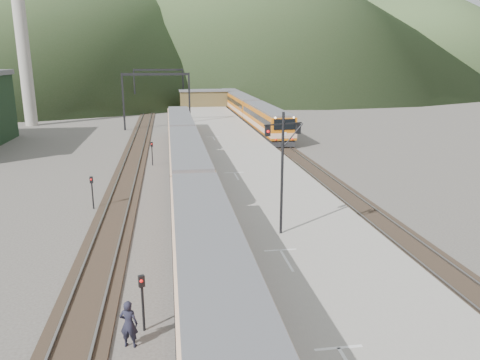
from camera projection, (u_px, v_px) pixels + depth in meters
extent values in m
cube|color=black|center=(181.00, 147.00, 53.72)|extent=(2.60, 200.00, 0.12)
cube|color=slate|center=(175.00, 147.00, 53.59)|extent=(0.10, 200.00, 0.14)
cube|color=slate|center=(187.00, 146.00, 53.80)|extent=(0.10, 200.00, 0.14)
cube|color=black|center=(137.00, 149.00, 52.98)|extent=(2.60, 200.00, 0.12)
cube|color=slate|center=(130.00, 148.00, 52.85)|extent=(0.10, 200.00, 0.14)
cube|color=slate|center=(143.00, 148.00, 53.06)|extent=(0.10, 200.00, 0.14)
cube|color=black|center=(279.00, 145.00, 55.41)|extent=(2.60, 200.00, 0.12)
cube|color=slate|center=(273.00, 144.00, 55.28)|extent=(0.10, 200.00, 0.14)
cube|color=slate|center=(284.00, 144.00, 55.49)|extent=(0.10, 200.00, 0.14)
cube|color=gray|center=(232.00, 145.00, 52.52)|extent=(8.00, 100.00, 1.00)
cube|color=black|center=(123.00, 102.00, 65.96)|extent=(0.25, 0.25, 8.00)
cube|color=black|center=(189.00, 101.00, 67.33)|extent=(0.25, 0.25, 8.00)
cube|color=black|center=(156.00, 74.00, 65.68)|extent=(9.30, 0.22, 0.35)
cube|color=black|center=(135.00, 90.00, 89.86)|extent=(0.25, 0.25, 8.00)
cube|color=black|center=(183.00, 90.00, 91.23)|extent=(0.25, 0.25, 8.00)
cube|color=black|center=(158.00, 70.00, 89.58)|extent=(9.30, 0.22, 0.35)
cylinder|color=#9E998E|center=(20.00, 22.00, 67.73)|extent=(1.80, 1.80, 30.00)
cube|color=brown|center=(204.00, 99.00, 90.28)|extent=(9.00, 4.00, 2.80)
cube|color=slate|center=(203.00, 90.00, 89.89)|extent=(9.40, 4.40, 0.30)
cone|color=#354F26|center=(64.00, 5.00, 183.66)|extent=(180.00, 180.00, 60.00)
cone|color=#354F26|center=(228.00, 0.00, 230.30)|extent=(220.00, 220.00, 75.00)
cone|color=#354F26|center=(397.00, 26.00, 226.12)|extent=(160.00, 160.00, 50.00)
cube|color=#E0AC86|center=(209.00, 275.00, 18.14)|extent=(2.72, 18.29, 3.32)
cube|color=#E0AC86|center=(188.00, 167.00, 36.11)|extent=(2.72, 18.29, 3.32)
cube|color=#E0AC86|center=(180.00, 130.00, 54.07)|extent=(2.72, 18.29, 3.32)
cube|color=#C05F0D|center=(266.00, 120.00, 62.00)|extent=(2.98, 20.02, 3.63)
cube|color=#C05F0D|center=(242.00, 105.00, 81.61)|extent=(2.98, 20.02, 3.63)
cube|color=#C05F0D|center=(227.00, 96.00, 101.22)|extent=(2.98, 20.02, 3.63)
cylinder|color=black|center=(282.00, 175.00, 24.08)|extent=(0.14, 0.14, 6.43)
cube|color=black|center=(283.00, 124.00, 23.41)|extent=(2.11, 0.76, 0.07)
cube|color=black|center=(268.00, 131.00, 23.09)|extent=(0.29, 0.25, 0.50)
cube|color=black|center=(298.00, 129.00, 23.89)|extent=(0.29, 0.25, 0.50)
cylinder|color=black|center=(143.00, 307.00, 17.53)|extent=(0.10, 0.10, 2.00)
cube|color=black|center=(142.00, 281.00, 17.26)|extent=(0.26, 0.23, 0.45)
cylinder|color=black|center=(152.00, 155.00, 44.80)|extent=(0.10, 0.10, 2.00)
cube|color=black|center=(152.00, 144.00, 44.53)|extent=(0.25, 0.21, 0.45)
cylinder|color=black|center=(93.00, 195.00, 31.84)|extent=(0.10, 0.10, 2.00)
cube|color=black|center=(91.00, 180.00, 31.58)|extent=(0.23, 0.17, 0.45)
imported|color=black|center=(129.00, 324.00, 16.58)|extent=(0.74, 0.58, 1.80)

